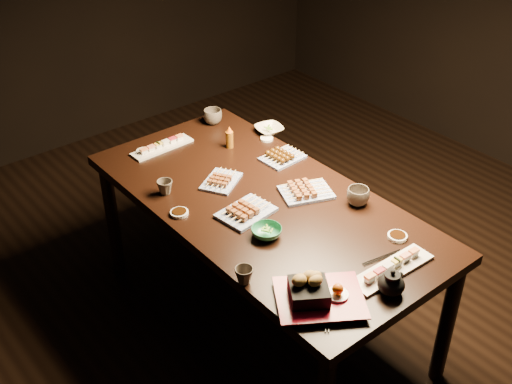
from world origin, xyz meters
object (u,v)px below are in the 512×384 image
Objects in this scene: tempura_tray at (320,290)px; teacup_far_left at (165,187)px; sushi_platter_near at (392,266)px; edamame_bowl_green at (267,232)px; teapot at (392,282)px; teacup_mid_right at (358,196)px; teacup_far_right at (213,117)px; teacup_near_left at (244,275)px; sushi_platter_far at (162,145)px; yakitori_plate_left at (221,178)px; condiment_bottle at (229,137)px; edamame_bowl_cream at (269,129)px; yakitori_plate_right at (306,188)px; dining_table at (262,262)px; yakitori_plate_center at (246,208)px.

teacup_far_left is at bearing 126.08° from tempura_tray.
sushi_platter_near is 2.96× the size of edamame_bowl_green.
teacup_mid_right is at bearing 49.11° from teapot.
teacup_near_left is at bearing -121.00° from teacup_far_right.
sushi_platter_far is 1.40m from tempura_tray.
sushi_platter_far is at bearing 64.55° from yakitori_plate_left.
yakitori_plate_left is 1.92× the size of teacup_far_right.
tempura_tray reaches higher than yakitori_plate_left.
teacup_far_left is (-0.05, 1.01, -0.03)m from tempura_tray.
condiment_bottle is at bearing 17.80° from teacup_far_left.
sushi_platter_far is 2.34× the size of edamame_bowl_cream.
edamame_bowl_cream is 1.39× the size of teacup_far_right.
tempura_tray reaches higher than yakitori_plate_right.
tempura_tray is 1.01m from teacup_far_left.
edamame_bowl_green is 0.81m from condiment_bottle.
yakitori_plate_left is 1.54× the size of edamame_bowl_green.
sushi_platter_far is 1.17m from teacup_near_left.
sushi_platter_far is 0.44m from teacup_far_left.
condiment_bottle is at bearing 55.63° from teacup_near_left.
teacup_mid_right is (-0.14, -0.80, 0.02)m from edamame_bowl_cream.
teacup_mid_right is 0.61m from teapot.
sushi_platter_near is at bearing -107.55° from edamame_bowl_cream.
tempura_tray is at bearing -60.70° from teacup_near_left.
edamame_bowl_cream is at bearing 91.15° from tempura_tray.
dining_table is 0.48m from edamame_bowl_green.
teapot is (-0.49, -1.30, 0.03)m from edamame_bowl_cream.
sushi_platter_far is 4.64× the size of teacup_near_left.
edamame_bowl_cream is (0.39, 1.22, -0.01)m from sushi_platter_near.
yakitori_plate_right reaches higher than sushi_platter_far.
yakitori_plate_right is 2.25× the size of teacup_mid_right.
yakitori_plate_right is at bearing -83.31° from yakitori_plate_left.
sushi_platter_near is 0.64m from yakitori_plate_right.
dining_table is 0.72m from teacup_near_left.
teacup_far_left is (-0.32, 0.34, 0.41)m from dining_table.
teacup_far_left is at bearing 98.50° from teapot.
edamame_bowl_cream is 1.39m from teapot.
teapot is (-0.10, -0.08, 0.03)m from sushi_platter_near.
sushi_platter_far and edamame_bowl_green have the same top height.
teapot is at bearing 90.91° from sushi_platter_far.
yakitori_plate_left is at bearing 99.47° from sushi_platter_near.
dining_table is at bearing 100.97° from tempura_tray.
teacup_near_left reaches higher than dining_table.
teacup_mid_right is at bearing -44.93° from teacup_far_left.
edamame_bowl_green is 1.06× the size of teapot.
tempura_tray reaches higher than teacup_mid_right.
sushi_platter_far is 1.05× the size of tempura_tray.
teacup_near_left is at bearing -136.66° from yakitori_plate_center.
teacup_far_left is at bearing 81.89° from teacup_near_left.
condiment_bottle reaches higher than teapot.
teapot is (0.14, -0.58, 0.03)m from edamame_bowl_green.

